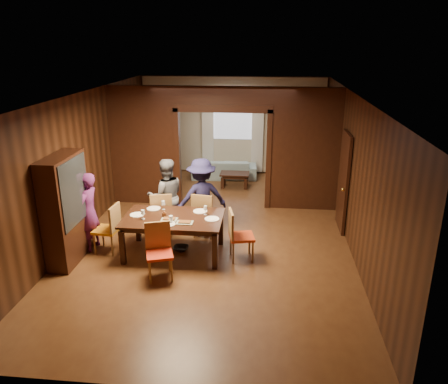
# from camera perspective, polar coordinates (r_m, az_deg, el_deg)

# --- Properties ---
(floor) EXTENTS (9.00, 9.00, 0.00)m
(floor) POSITION_cam_1_polar(r_m,az_deg,el_deg) (9.43, -1.20, -5.17)
(floor) COLOR #522C17
(floor) RESTS_ON ground
(ceiling) EXTENTS (5.50, 9.00, 0.02)m
(ceiling) POSITION_cam_1_polar(r_m,az_deg,el_deg) (8.64, -1.34, 12.61)
(ceiling) COLOR silver
(ceiling) RESTS_ON room_walls
(room_walls) EXTENTS (5.52, 9.01, 2.90)m
(room_walls) POSITION_cam_1_polar(r_m,az_deg,el_deg) (10.73, -0.01, 6.39)
(room_walls) COLOR black
(room_walls) RESTS_ON floor
(person_purple) EXTENTS (0.45, 0.61, 1.55)m
(person_purple) POSITION_cam_1_polar(r_m,az_deg,el_deg) (8.79, -17.28, -2.49)
(person_purple) COLOR #5D205D
(person_purple) RESTS_ON floor
(person_grey) EXTENTS (0.96, 0.86, 1.62)m
(person_grey) POSITION_cam_1_polar(r_m,az_deg,el_deg) (9.19, -7.57, -0.57)
(person_grey) COLOR #53525A
(person_grey) RESTS_ON floor
(person_navy) EXTENTS (1.22, 0.98, 1.65)m
(person_navy) POSITION_cam_1_polar(r_m,az_deg,el_deg) (9.02, -2.94, -0.71)
(person_navy) COLOR #171536
(person_navy) RESTS_ON floor
(sofa) EXTENTS (1.95, 0.89, 0.56)m
(sofa) POSITION_cam_1_polar(r_m,az_deg,el_deg) (12.95, 0.01, 3.07)
(sofa) COLOR #95B6C3
(sofa) RESTS_ON floor
(serving_bowl) EXTENTS (0.30, 0.30, 0.07)m
(serving_bowl) POSITION_cam_1_polar(r_m,az_deg,el_deg) (8.35, -5.81, -2.68)
(serving_bowl) COLOR black
(serving_bowl) RESTS_ON dining_table
(dining_table) EXTENTS (1.86, 1.15, 0.76)m
(dining_table) POSITION_cam_1_polar(r_m,az_deg,el_deg) (8.40, -6.57, -5.67)
(dining_table) COLOR black
(dining_table) RESTS_ON floor
(coffee_table) EXTENTS (0.80, 0.50, 0.40)m
(coffee_table) POSITION_cam_1_polar(r_m,az_deg,el_deg) (12.17, 1.40, 1.59)
(coffee_table) COLOR black
(coffee_table) RESTS_ON floor
(chair_left) EXTENTS (0.48, 0.48, 0.97)m
(chair_left) POSITION_cam_1_polar(r_m,az_deg,el_deg) (8.69, -15.12, -4.60)
(chair_left) COLOR orange
(chair_left) RESTS_ON floor
(chair_right) EXTENTS (0.52, 0.52, 0.97)m
(chair_right) POSITION_cam_1_polar(r_m,az_deg,el_deg) (8.12, 2.33, -5.64)
(chair_right) COLOR red
(chair_right) RESTS_ON floor
(chair_far_l) EXTENTS (0.54, 0.54, 0.97)m
(chair_far_l) POSITION_cam_1_polar(r_m,az_deg,el_deg) (9.19, -8.16, -2.77)
(chair_far_l) COLOR orange
(chair_far_l) RESTS_ON floor
(chair_far_r) EXTENTS (0.50, 0.50, 0.97)m
(chair_far_r) POSITION_cam_1_polar(r_m,az_deg,el_deg) (9.07, -2.52, -2.88)
(chair_far_r) COLOR #CE4D13
(chair_far_r) RESTS_ON floor
(chair_near) EXTENTS (0.56, 0.56, 0.97)m
(chair_near) POSITION_cam_1_polar(r_m,az_deg,el_deg) (7.57, -8.44, -7.83)
(chair_near) COLOR red
(chair_near) RESTS_ON floor
(hutch) EXTENTS (0.40, 1.20, 2.00)m
(hutch) POSITION_cam_1_polar(r_m,az_deg,el_deg) (8.41, -19.96, -2.15)
(hutch) COLOR black
(hutch) RESTS_ON floor
(door_right) EXTENTS (0.06, 0.90, 2.10)m
(door_right) POSITION_cam_1_polar(r_m,az_deg,el_deg) (9.59, 15.36, 1.27)
(door_right) COLOR black
(door_right) RESTS_ON floor
(window_far) EXTENTS (1.20, 0.03, 1.30)m
(window_far) POSITION_cam_1_polar(r_m,az_deg,el_deg) (13.18, 1.15, 9.71)
(window_far) COLOR silver
(window_far) RESTS_ON back_wall
(curtain_left) EXTENTS (0.35, 0.06, 2.40)m
(curtain_left) POSITION_cam_1_polar(r_m,az_deg,el_deg) (13.31, -2.13, 7.82)
(curtain_left) COLOR white
(curtain_left) RESTS_ON back_wall
(curtain_right) EXTENTS (0.35, 0.06, 2.40)m
(curtain_right) POSITION_cam_1_polar(r_m,az_deg,el_deg) (13.19, 4.40, 7.67)
(curtain_right) COLOR white
(curtain_right) RESTS_ON back_wall
(plate_left) EXTENTS (0.27, 0.27, 0.01)m
(plate_left) POSITION_cam_1_polar(r_m,az_deg,el_deg) (8.45, -11.29, -2.93)
(plate_left) COLOR white
(plate_left) RESTS_ON dining_table
(plate_far_l) EXTENTS (0.27, 0.27, 0.01)m
(plate_far_l) POSITION_cam_1_polar(r_m,az_deg,el_deg) (8.69, -9.17, -2.14)
(plate_far_l) COLOR silver
(plate_far_l) RESTS_ON dining_table
(plate_far_r) EXTENTS (0.27, 0.27, 0.01)m
(plate_far_r) POSITION_cam_1_polar(r_m,az_deg,el_deg) (8.46, -3.13, -2.52)
(plate_far_r) COLOR white
(plate_far_r) RESTS_ON dining_table
(plate_right) EXTENTS (0.27, 0.27, 0.01)m
(plate_right) POSITION_cam_1_polar(r_m,az_deg,el_deg) (8.10, -1.59, -3.53)
(plate_right) COLOR white
(plate_right) RESTS_ON dining_table
(plate_near) EXTENTS (0.27, 0.27, 0.01)m
(plate_near) POSITION_cam_1_polar(r_m,az_deg,el_deg) (7.94, -7.33, -4.18)
(plate_near) COLOR silver
(plate_near) RESTS_ON dining_table
(platter_a) EXTENTS (0.30, 0.20, 0.04)m
(platter_a) POSITION_cam_1_polar(r_m,az_deg,el_deg) (8.13, -7.17, -3.52)
(platter_a) COLOR gray
(platter_a) RESTS_ON dining_table
(platter_b) EXTENTS (0.30, 0.20, 0.04)m
(platter_b) POSITION_cam_1_polar(r_m,az_deg,el_deg) (7.96, -5.16, -3.95)
(platter_b) COLOR gray
(platter_b) RESTS_ON dining_table
(wineglass_left) EXTENTS (0.08, 0.08, 0.18)m
(wineglass_left) POSITION_cam_1_polar(r_m,az_deg,el_deg) (8.21, -10.54, -2.91)
(wineglass_left) COLOR white
(wineglass_left) RESTS_ON dining_table
(wineglass_far) EXTENTS (0.08, 0.08, 0.18)m
(wineglass_far) POSITION_cam_1_polar(r_m,az_deg,el_deg) (8.60, -7.93, -1.72)
(wineglass_far) COLOR silver
(wineglass_far) RESTS_ON dining_table
(wineglass_right) EXTENTS (0.08, 0.08, 0.18)m
(wineglass_right) POSITION_cam_1_polar(r_m,az_deg,el_deg) (8.28, -2.43, -2.39)
(wineglass_right) COLOR white
(wineglass_right) RESTS_ON dining_table
(tumbler) EXTENTS (0.07, 0.07, 0.14)m
(tumbler) POSITION_cam_1_polar(r_m,az_deg,el_deg) (7.98, -6.96, -3.56)
(tumbler) COLOR silver
(tumbler) RESTS_ON dining_table
(condiment_jar) EXTENTS (0.08, 0.08, 0.11)m
(condiment_jar) POSITION_cam_1_polar(r_m,az_deg,el_deg) (8.25, -7.81, -2.92)
(condiment_jar) COLOR #4F2712
(condiment_jar) RESTS_ON dining_table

